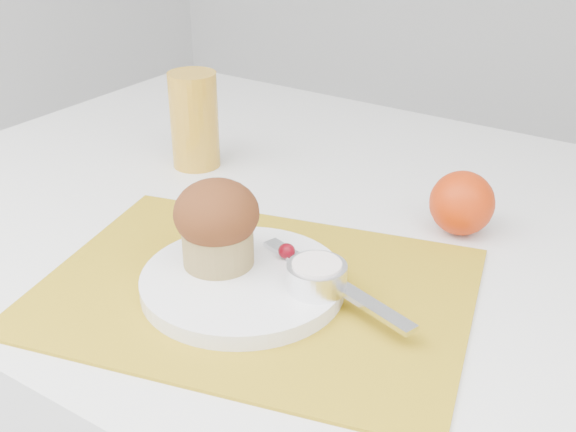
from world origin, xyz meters
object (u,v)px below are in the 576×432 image
Objects in this scene: plate at (243,282)px; juice_glass at (194,120)px; orange at (462,203)px; muffin at (217,223)px.

plate is 0.33m from juice_glass.
orange is 0.56× the size of juice_glass.
muffin is (0.21, -0.21, -0.00)m from juice_glass.
juice_glass reaches higher than plate.
muffin is at bearing 170.43° from plate.
orange is (0.13, 0.24, 0.02)m from plate.
plate is 0.27m from orange.
muffin is at bearing -45.56° from juice_glass.
plate is 1.54× the size of juice_glass.
muffin reaches higher than plate.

